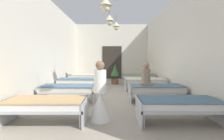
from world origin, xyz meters
TOP-DOWN VIEW (x-y plane):
  - ground_plane at (0.00, 0.00)m, footprint 5.83×11.29m
  - room_shell at (-0.00, 1.16)m, footprint 5.63×10.89m
  - bed_left_row_0 at (-1.57, -2.85)m, footprint 1.90×0.84m
  - bed_right_row_0 at (1.57, -2.85)m, footprint 1.90×0.84m
  - bed_left_row_1 at (-1.57, -0.95)m, footprint 1.90×0.84m
  - bed_right_row_1 at (1.57, -0.95)m, footprint 1.90×0.84m
  - bed_left_row_2 at (-1.57, 0.95)m, footprint 1.90×0.84m
  - bed_right_row_2 at (1.57, 0.95)m, footprint 1.90×0.84m
  - bed_left_row_3 at (-1.57, 2.85)m, footprint 1.90×0.84m
  - bed_right_row_3 at (1.57, 2.85)m, footprint 1.90×0.84m
  - nurse_near_aisle at (-0.29, -2.71)m, footprint 0.52×0.52m
  - patient_seated_primary at (1.22, -0.86)m, footprint 0.44×0.44m
  - potted_plant at (0.18, 2.87)m, footprint 0.48×0.48m

SIDE VIEW (x-z plane):
  - ground_plane at x=0.00m, z-range -0.10..0.00m
  - bed_left_row_0 at x=-1.57m, z-range 0.15..0.73m
  - bed_right_row_0 at x=1.57m, z-range 0.15..0.73m
  - bed_left_row_1 at x=-1.57m, z-range 0.15..0.73m
  - bed_right_row_1 at x=1.57m, z-range 0.15..0.73m
  - bed_left_row_2 at x=-1.57m, z-range 0.15..0.73m
  - bed_right_row_2 at x=1.57m, z-range 0.15..0.73m
  - bed_left_row_3 at x=-1.57m, z-range 0.15..0.73m
  - bed_right_row_3 at x=1.57m, z-range 0.15..0.73m
  - nurse_near_aisle at x=-0.29m, z-range -0.21..1.27m
  - potted_plant at x=0.18m, z-range 0.08..1.26m
  - patient_seated_primary at x=1.22m, z-range 0.47..1.27m
  - room_shell at x=0.00m, z-range 0.01..4.00m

